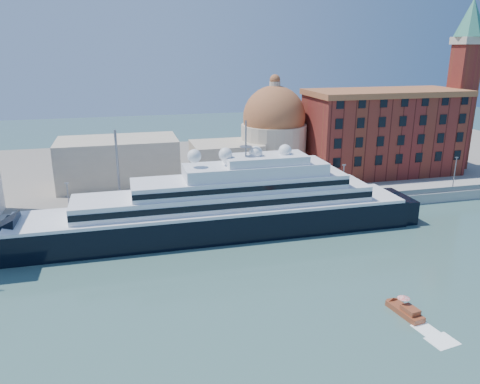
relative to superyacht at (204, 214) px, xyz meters
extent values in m
plane|color=#355B5A|center=(3.98, -23.00, -4.62)|extent=(400.00, 400.00, 0.00)
cube|color=gray|center=(3.98, 11.00, -3.37)|extent=(180.00, 10.00, 2.50)
cube|color=slate|center=(3.98, 52.00, -3.62)|extent=(260.00, 72.00, 2.00)
cube|color=slate|center=(3.98, 6.50, -1.52)|extent=(180.00, 0.10, 1.20)
cube|color=black|center=(2.44, 0.00, -2.38)|extent=(79.40, 12.22, 6.62)
cube|color=black|center=(42.14, 0.00, -2.58)|extent=(6.11, 11.20, 6.11)
cube|color=white|center=(2.44, 0.00, 1.18)|extent=(77.36, 12.42, 0.61)
cube|color=white|center=(4.47, 0.00, 3.01)|extent=(59.04, 10.18, 3.05)
cube|color=black|center=(4.47, -5.09, 3.01)|extent=(59.04, 0.15, 1.22)
cube|color=white|center=(7.53, 0.00, 5.86)|extent=(42.75, 9.16, 2.65)
cube|color=white|center=(10.58, 0.00, 8.41)|extent=(28.50, 8.14, 2.44)
cube|color=white|center=(12.62, 0.00, 10.45)|extent=(16.29, 7.13, 1.63)
cylinder|color=slate|center=(8.55, 0.00, 14.72)|extent=(0.31, 0.31, 7.13)
sphere|color=white|center=(-1.63, 0.00, 11.87)|extent=(2.65, 2.65, 2.65)
sphere|color=white|center=(4.47, 0.00, 11.87)|extent=(2.65, 2.65, 2.65)
sphere|color=white|center=(10.58, 0.00, 11.87)|extent=(2.65, 2.65, 2.65)
sphere|color=white|center=(16.69, 0.00, 11.87)|extent=(2.65, 2.65, 2.65)
cube|color=brown|center=(22.43, -35.78, -4.27)|extent=(2.89, 6.23, 1.00)
cube|color=brown|center=(22.58, -36.77, -3.42)|extent=(1.96, 2.71, 0.80)
cylinder|color=slate|center=(22.35, -35.29, -3.02)|extent=(0.06, 0.06, 1.60)
cone|color=red|center=(22.35, -35.29, -2.12)|extent=(1.80, 1.80, 0.40)
cube|color=maroon|center=(55.98, 29.00, 8.38)|extent=(42.00, 18.00, 22.00)
cube|color=#995732|center=(55.98, 29.00, 19.88)|extent=(43.00, 19.00, 1.50)
cube|color=maroon|center=(79.98, 29.00, 14.88)|extent=(6.00, 6.00, 35.00)
cube|color=beige|center=(79.98, 29.00, 33.38)|extent=(7.00, 7.00, 2.00)
cone|color=#3C856C|center=(79.98, 29.00, 39.38)|extent=(8.40, 8.40, 10.00)
cylinder|color=beige|center=(25.98, 35.00, 4.38)|extent=(18.00, 18.00, 14.00)
sphere|color=#995732|center=(25.98, 35.00, 13.38)|extent=(17.00, 17.00, 17.00)
cylinder|color=beige|center=(25.98, 35.00, 21.38)|extent=(3.00, 3.00, 3.00)
cube|color=beige|center=(11.98, 33.00, 2.38)|extent=(18.00, 14.00, 10.00)
cube|color=beige|center=(-16.02, 35.00, 3.38)|extent=(30.00, 16.00, 12.00)
cylinder|color=slate|center=(-26.02, 8.00, 1.88)|extent=(0.24, 0.24, 8.00)
cube|color=slate|center=(-26.02, 8.00, 5.98)|extent=(0.80, 0.30, 0.25)
cylinder|color=slate|center=(3.98, 8.00, 1.88)|extent=(0.24, 0.24, 8.00)
cube|color=slate|center=(3.98, 8.00, 5.98)|extent=(0.80, 0.30, 0.25)
cylinder|color=slate|center=(33.98, 8.00, 1.88)|extent=(0.24, 0.24, 8.00)
cube|color=slate|center=(33.98, 8.00, 5.98)|extent=(0.80, 0.30, 0.25)
cylinder|color=slate|center=(63.98, 8.00, 1.88)|extent=(0.24, 0.24, 8.00)
cube|color=slate|center=(63.98, 8.00, 5.98)|extent=(0.80, 0.30, 0.25)
cylinder|color=slate|center=(-16.02, 10.00, 6.88)|extent=(0.50, 0.50, 18.00)
camera|label=1|loc=(-14.79, -86.51, 31.84)|focal=35.00mm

